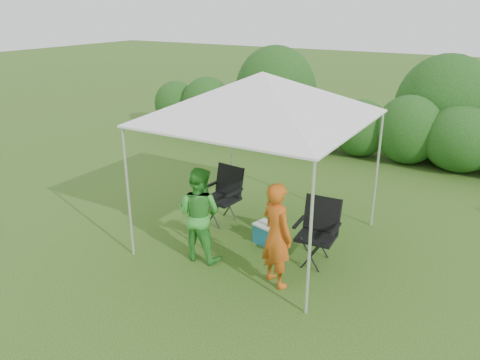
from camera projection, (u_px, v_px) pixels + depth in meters
The scene contains 9 objects.
ground at pixel (245, 251), 7.63m from camera, with size 70.00×70.00×0.00m, color #3D631F.
hedge at pixel (361, 125), 12.17m from camera, with size 13.58×1.53×1.80m.
canopy at pixel (262, 96), 7.17m from camera, with size 3.10×3.10×2.83m.
chair_right at pixel (319, 227), 7.18m from camera, with size 0.66×0.60×1.01m.
chair_left at pixel (225, 191), 8.54m from camera, with size 0.69×0.64×1.03m.
man at pixel (277, 235), 6.50m from camera, with size 0.56×0.37×1.55m, color #C15315.
woman at pixel (199, 214), 7.19m from camera, with size 0.73×0.57×1.51m, color green.
cooler at pixel (267, 234), 7.83m from camera, with size 0.48×0.40×0.35m.
bottle at pixel (269, 220), 7.67m from camera, with size 0.06×0.06×0.23m, color #592D0C.
Camera 1 is at (3.37, -5.83, 3.78)m, focal length 35.00 mm.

